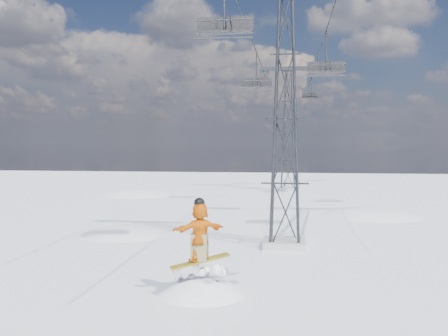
{
  "coord_description": "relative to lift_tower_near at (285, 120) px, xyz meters",
  "views": [
    {
      "loc": [
        1.03,
        -13.5,
        4.53
      ],
      "look_at": [
        -1.27,
        3.76,
        3.62
      ],
      "focal_mm": 40.0,
      "sensor_mm": 36.0,
      "label": 1
    }
  ],
  "objects": [
    {
      "name": "haul_cables",
      "position": [
        0.0,
        11.5,
        5.38
      ],
      "size": [
        4.46,
        51.0,
        0.06
      ],
      "color": "black",
      "rests_on": "ground"
    },
    {
      "name": "lift_chair_mid",
      "position": [
        2.2,
        7.58,
        3.27
      ],
      "size": [
        2.13,
        0.61,
        2.64
      ],
      "color": "black",
      "rests_on": "ground"
    },
    {
      "name": "ground",
      "position": [
        -0.8,
        -8.0,
        -5.47
      ],
      "size": [
        120.0,
        120.0,
        0.0
      ],
      "primitive_type": "plane",
      "color": "white",
      "rests_on": "ground"
    },
    {
      "name": "lift_tower_far",
      "position": [
        0.0,
        25.0,
        0.0
      ],
      "size": [
        5.2,
        1.8,
        11.43
      ],
      "color": "#999999",
      "rests_on": "ground"
    },
    {
      "name": "lift_chair_extra",
      "position": [
        2.2,
        27.83,
        3.55
      ],
      "size": [
        1.85,
        0.53,
        2.29
      ],
      "color": "black",
      "rests_on": "ground"
    },
    {
      "name": "lift_tower_near",
      "position": [
        0.0,
        0.0,
        0.0
      ],
      "size": [
        5.2,
        1.8,
        11.43
      ],
      "color": "#999999",
      "rests_on": "ground"
    },
    {
      "name": "lift_chair_near",
      "position": [
        -2.2,
        -3.17,
        3.29
      ],
      "size": [
        2.11,
        0.61,
        2.62
      ],
      "color": "black",
      "rests_on": "ground"
    },
    {
      "name": "lift_chair_far",
      "position": [
        -2.2,
        14.2,
        3.21
      ],
      "size": [
        2.19,
        0.63,
        2.71
      ],
      "color": "black",
      "rests_on": "ground"
    }
  ]
}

